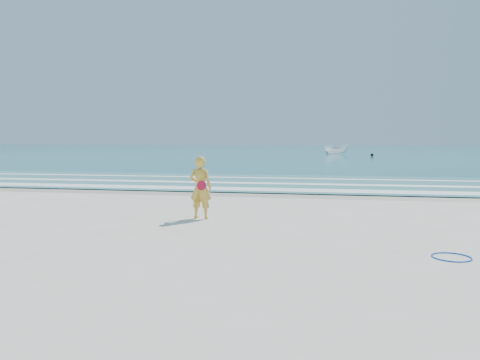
# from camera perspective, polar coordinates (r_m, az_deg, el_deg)

# --- Properties ---
(ground) EXTENTS (400.00, 400.00, 0.00)m
(ground) POSITION_cam_1_polar(r_m,az_deg,el_deg) (10.62, -3.12, -7.22)
(ground) COLOR silver
(ground) RESTS_ON ground
(wet_sand) EXTENTS (400.00, 2.40, 0.00)m
(wet_sand) POSITION_cam_1_polar(r_m,az_deg,el_deg) (19.36, 3.40, -1.71)
(wet_sand) COLOR #B2A893
(wet_sand) RESTS_ON ground
(ocean) EXTENTS (400.00, 190.00, 0.04)m
(ocean) POSITION_cam_1_polar(r_m,az_deg,el_deg) (115.11, 9.78, 3.73)
(ocean) COLOR #19727F
(ocean) RESTS_ON ground
(shallow) EXTENTS (400.00, 10.00, 0.01)m
(shallow) POSITION_cam_1_polar(r_m,az_deg,el_deg) (24.30, 4.97, -0.27)
(shallow) COLOR #59B7AD
(shallow) RESTS_ON ocean
(foam_near) EXTENTS (400.00, 1.40, 0.01)m
(foam_near) POSITION_cam_1_polar(r_m,az_deg,el_deg) (20.64, 3.88, -1.16)
(foam_near) COLOR white
(foam_near) RESTS_ON shallow
(foam_mid) EXTENTS (400.00, 0.90, 0.01)m
(foam_mid) POSITION_cam_1_polar(r_m,az_deg,el_deg) (23.51, 4.76, -0.43)
(foam_mid) COLOR white
(foam_mid) RESTS_ON shallow
(foam_far) EXTENTS (400.00, 0.60, 0.01)m
(foam_far) POSITION_cam_1_polar(r_m,az_deg,el_deg) (26.78, 5.54, 0.22)
(foam_far) COLOR white
(foam_far) RESTS_ON shallow
(hoop) EXTENTS (0.85, 0.85, 0.03)m
(hoop) POSITION_cam_1_polar(r_m,az_deg,el_deg) (9.84, 24.38, -8.56)
(hoop) COLOR blue
(hoop) RESTS_ON ground
(boat) EXTENTS (4.18, 2.67, 1.51)m
(boat) POSITION_cam_1_polar(r_m,az_deg,el_deg) (74.06, 11.69, 3.69)
(boat) COLOR white
(boat) RESTS_ON ocean
(buoy) EXTENTS (0.42, 0.42, 0.42)m
(buoy) POSITION_cam_1_polar(r_m,az_deg,el_deg) (65.08, 15.80, 2.98)
(buoy) COLOR black
(buoy) RESTS_ON ocean
(woman) EXTENTS (0.69, 0.50, 1.77)m
(woman) POSITION_cam_1_polar(r_m,az_deg,el_deg) (13.28, -4.81, -0.92)
(woman) COLOR gold
(woman) RESTS_ON ground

